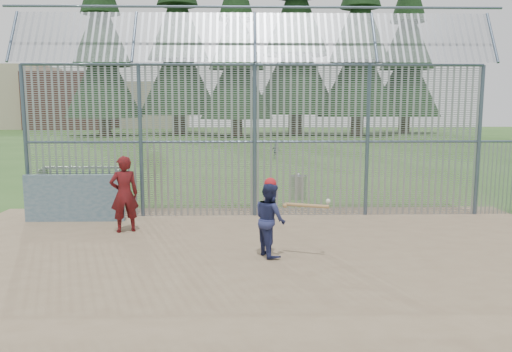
{
  "coord_description": "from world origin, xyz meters",
  "views": [
    {
      "loc": [
        -0.28,
        -9.67,
        2.95
      ],
      "look_at": [
        0.0,
        2.0,
        1.3
      ],
      "focal_mm": 35.0,
      "sensor_mm": 36.0,
      "label": 1
    }
  ],
  "objects_px": {
    "dugout_wall": "(74,198)",
    "onlooker": "(124,194)",
    "batter": "(270,219)",
    "bleacher": "(82,177)",
    "trash_can": "(298,187)"
  },
  "relations": [
    {
      "from": "dugout_wall",
      "to": "onlooker",
      "type": "height_order",
      "value": "onlooker"
    },
    {
      "from": "dugout_wall",
      "to": "batter",
      "type": "height_order",
      "value": "batter"
    },
    {
      "from": "bleacher",
      "to": "onlooker",
      "type": "bearing_deg",
      "value": -64.54
    },
    {
      "from": "onlooker",
      "to": "trash_can",
      "type": "height_order",
      "value": "onlooker"
    },
    {
      "from": "batter",
      "to": "dugout_wall",
      "type": "bearing_deg",
      "value": 35.58
    },
    {
      "from": "onlooker",
      "to": "trash_can",
      "type": "distance_m",
      "value": 6.18
    },
    {
      "from": "batter",
      "to": "onlooker",
      "type": "xyz_separation_m",
      "value": [
        -3.3,
        1.96,
        0.17
      ]
    },
    {
      "from": "trash_can",
      "to": "dugout_wall",
      "type": "bearing_deg",
      "value": -152.91
    },
    {
      "from": "dugout_wall",
      "to": "trash_can",
      "type": "bearing_deg",
      "value": 27.09
    },
    {
      "from": "trash_can",
      "to": "bleacher",
      "type": "xyz_separation_m",
      "value": [
        -7.6,
        2.29,
        0.03
      ]
    },
    {
      "from": "trash_can",
      "to": "batter",
      "type": "bearing_deg",
      "value": -101.24
    },
    {
      "from": "onlooker",
      "to": "bleacher",
      "type": "xyz_separation_m",
      "value": [
        -3.08,
        6.47,
        -0.5
      ]
    },
    {
      "from": "onlooker",
      "to": "dugout_wall",
      "type": "bearing_deg",
      "value": -57.42
    },
    {
      "from": "dugout_wall",
      "to": "bleacher",
      "type": "xyz_separation_m",
      "value": [
        -1.55,
        5.38,
        -0.21
      ]
    },
    {
      "from": "batter",
      "to": "trash_can",
      "type": "bearing_deg",
      "value": -33.41
    }
  ]
}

